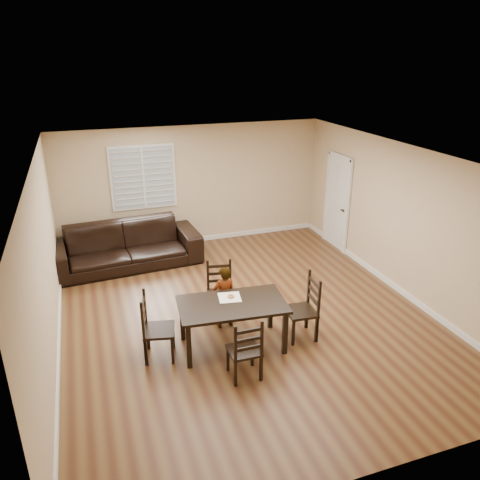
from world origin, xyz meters
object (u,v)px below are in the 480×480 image
at_px(dining_table, 232,308).
at_px(chair_left, 150,329).
at_px(chair_near, 220,290).
at_px(donut, 231,296).
at_px(child, 224,297).
at_px(chair_right, 308,309).
at_px(sofa, 125,246).
at_px(chair_far, 247,354).

bearing_deg(dining_table, chair_left, 179.21).
height_order(chair_near, donut, chair_near).
height_order(chair_left, child, child).
distance_m(chair_near, chair_left, 1.57).
bearing_deg(chair_right, donut, -99.01).
bearing_deg(chair_near, donut, -83.73).
bearing_deg(child, dining_table, 79.84).
distance_m(chair_right, donut, 1.24).
bearing_deg(donut, chair_right, -13.68).
distance_m(chair_near, donut, 0.89).
height_order(chair_near, sofa, chair_near).
xyz_separation_m(chair_right, child, (-1.15, 0.68, 0.06)).
bearing_deg(donut, chair_near, 85.29).
bearing_deg(sofa, donut, -73.63).
distance_m(chair_left, child, 1.33).
distance_m(dining_table, chair_right, 1.22).
relative_size(chair_right, child, 0.98).
height_order(chair_far, donut, chair_far).
relative_size(chair_far, donut, 8.65).
xyz_separation_m(chair_far, chair_right, (1.27, 0.72, 0.05)).
bearing_deg(chair_near, chair_far, -84.34).
bearing_deg(sofa, dining_table, -75.11).
xyz_separation_m(chair_far, sofa, (-1.12, 4.29, 0.02)).
bearing_deg(donut, dining_table, -101.61).
relative_size(chair_near, chair_right, 0.92).
height_order(chair_left, chair_right, chair_right).
xyz_separation_m(chair_far, child, (0.12, 1.40, 0.10)).
bearing_deg(dining_table, donut, 83.66).
relative_size(chair_left, child, 0.97).
bearing_deg(chair_left, dining_table, -83.13).
bearing_deg(chair_left, donut, -74.88).
relative_size(dining_table, chair_left, 1.61).
relative_size(chair_near, child, 0.91).
distance_m(chair_right, child, 1.34).
bearing_deg(chair_right, chair_far, -55.81).
height_order(chair_near, chair_left, chair_left).
bearing_deg(chair_far, child, -94.61).
relative_size(chair_near, donut, 8.87).
xyz_separation_m(dining_table, chair_left, (-1.20, 0.13, -0.18)).
height_order(child, sofa, child).
height_order(chair_near, chair_right, chair_right).
bearing_deg(chair_near, dining_table, -84.95).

